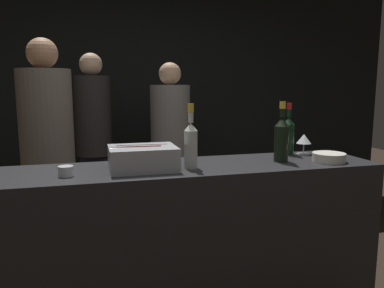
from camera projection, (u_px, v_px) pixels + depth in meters
name	position (u px, v px, depth m)	size (l,w,h in m)	color
wall_back_chalkboard	(140.00, 92.00, 4.27)	(6.40, 0.06, 2.80)	black
bar_counter	(193.00, 251.00, 2.19)	(2.14, 0.52, 1.03)	black
ice_bin_with_bottles	(142.00, 157.00, 2.01)	(0.36, 0.28, 0.13)	#9EA0A5
bowl_white	(329.00, 157.00, 2.22)	(0.19, 0.19, 0.05)	silver
wine_glass	(304.00, 140.00, 2.46)	(0.10, 0.10, 0.13)	silver
candle_votive	(66.00, 171.00, 1.86)	(0.07, 0.07, 0.05)	silver
rose_wine_bottle	(191.00, 142.00, 2.03)	(0.07, 0.07, 0.35)	#B2B7AD
red_wine_bottle_burgundy	(288.00, 134.00, 2.46)	(0.08, 0.08, 0.34)	black
champagne_bottle	(282.00, 137.00, 2.21)	(0.09, 0.09, 0.36)	black
person_in_hoodie	(94.00, 136.00, 3.57)	(0.34, 0.34, 1.78)	black
person_blond_tee	(48.00, 152.00, 2.66)	(0.37, 0.37, 1.80)	black
person_grey_polo	(170.00, 142.00, 3.62)	(0.38, 0.38, 1.69)	black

